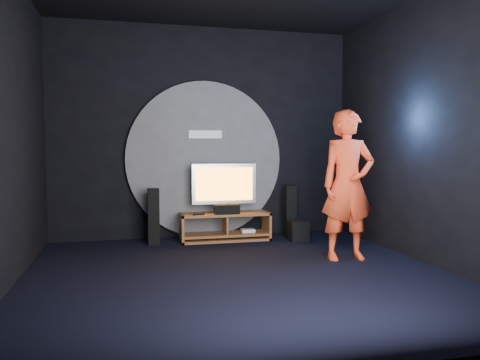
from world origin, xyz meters
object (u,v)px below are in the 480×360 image
player (348,185)px  tower_speaker_left (154,217)px  media_console (225,228)px  tv (224,186)px  subwoofer (298,230)px  tower_speaker_right (290,211)px

player → tower_speaker_left: bearing=149.8°
media_console → tower_speaker_left: size_ratio=1.66×
media_console → tv: tv is taller
subwoofer → player: (0.19, -1.36, 0.84)m
tower_speaker_right → subwoofer: tower_speaker_right is taller
media_console → player: size_ratio=0.72×
media_console → subwoofer: media_console is taller
subwoofer → player: player is taller
tower_speaker_left → subwoofer: (2.29, -0.23, -0.27)m
subwoofer → tv: bearing=163.4°
tower_speaker_left → tower_speaker_right: (2.27, 0.11, 0.00)m
tower_speaker_left → subwoofer: size_ratio=2.71×
media_console → player: 2.26m
media_console → tv: 0.69m
media_console → subwoofer: bearing=-13.6°
player → tv: bearing=130.7°
tv → player: 2.17m
tower_speaker_right → player: player is taller
tower_speaker_right → player: 1.80m
tv → subwoofer: tv is taller
tower_speaker_left → player: size_ratio=0.43×
tower_speaker_right → subwoofer: (0.02, -0.34, -0.27)m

